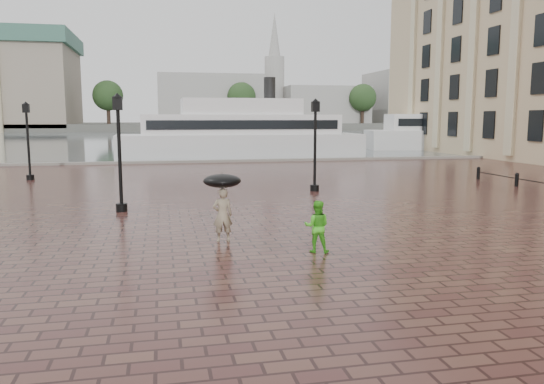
% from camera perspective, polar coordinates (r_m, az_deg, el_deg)
% --- Properties ---
extents(ground, '(300.00, 300.00, 0.00)m').
position_cam_1_polar(ground, '(12.52, 9.52, -8.89)').
color(ground, '#3B1D1B').
rests_on(ground, ground).
extents(harbour_water, '(240.00, 240.00, 0.00)m').
position_cam_1_polar(harbour_water, '(103.30, -9.39, 5.87)').
color(harbour_water, '#454E54').
rests_on(harbour_water, ground).
extents(quay_edge, '(80.00, 0.60, 0.30)m').
position_cam_1_polar(quay_edge, '(43.52, -5.94, 3.18)').
color(quay_edge, slate).
rests_on(quay_edge, ground).
extents(far_shore, '(300.00, 60.00, 2.00)m').
position_cam_1_polar(far_shore, '(171.22, -10.40, 6.98)').
color(far_shore, '#4C4C47').
rests_on(far_shore, ground).
extents(distant_skyline, '(102.50, 22.00, 33.00)m').
position_cam_1_polar(distant_skyline, '(169.60, 6.36, 9.91)').
color(distant_skyline, '#9A9892').
rests_on(distant_skyline, ground).
extents(far_trees, '(188.00, 8.00, 13.50)m').
position_cam_1_polar(far_trees, '(149.32, -10.25, 10.09)').
color(far_trees, '#2D2119').
rests_on(far_trees, ground).
extents(street_lamps, '(15.44, 12.44, 4.40)m').
position_cam_1_polar(street_lamps, '(26.52, -13.09, 5.00)').
color(street_lamps, black).
rests_on(street_lamps, ground).
extents(adult_pedestrian, '(0.60, 0.40, 1.59)m').
position_cam_1_polar(adult_pedestrian, '(15.54, -5.34, -2.48)').
color(adult_pedestrian, gray).
rests_on(adult_pedestrian, ground).
extents(child_pedestrian, '(0.82, 0.73, 1.42)m').
position_cam_1_polar(child_pedestrian, '(14.35, 4.85, -3.72)').
color(child_pedestrian, green).
rests_on(child_pedestrian, ground).
extents(ferry_near, '(22.24, 5.67, 7.27)m').
position_cam_1_polar(ferry_near, '(48.70, -3.32, 6.29)').
color(ferry_near, silver).
rests_on(ferry_near, ground).
extents(ferry_far, '(23.49, 9.33, 7.51)m').
position_cam_1_polar(ferry_far, '(65.50, 20.26, 6.31)').
color(ferry_far, silver).
rests_on(ferry_far, ground).
extents(umbrella, '(1.10, 1.10, 1.11)m').
position_cam_1_polar(umbrella, '(15.39, -5.39, 1.20)').
color(umbrella, black).
rests_on(umbrella, ground).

